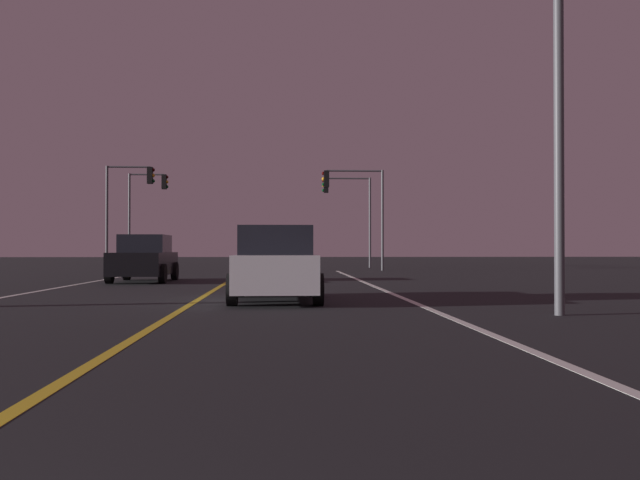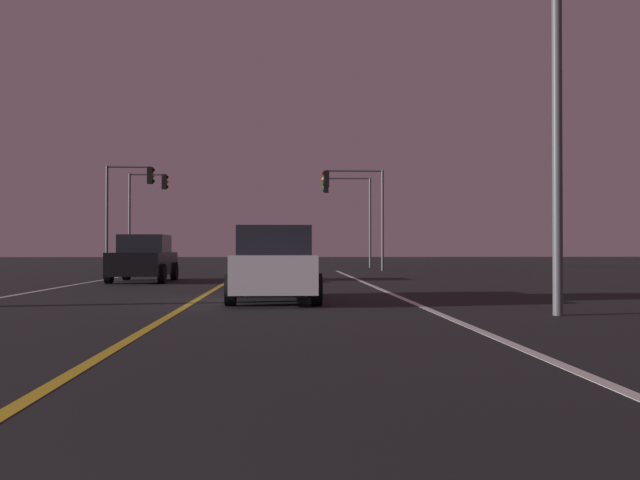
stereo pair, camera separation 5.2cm
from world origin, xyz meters
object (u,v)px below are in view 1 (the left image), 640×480
(car_lead_same_lane, at_px, (276,265))
(street_lamp_right_near, at_px, (534,31))
(car_oncoming, at_px, (144,259))
(traffic_light_far_left, at_px, (147,199))
(traffic_light_near_left, at_px, (129,194))
(traffic_light_far_right, at_px, (347,201))
(traffic_light_near_right, at_px, (353,196))

(car_lead_same_lane, xyz_separation_m, street_lamp_right_near, (4.67, -3.66, 4.30))
(car_oncoming, distance_m, traffic_light_far_left, 18.48)
(car_oncoming, relative_size, street_lamp_right_near, 0.53)
(traffic_light_near_left, bearing_deg, traffic_light_far_right, 24.16)
(traffic_light_near_right, height_order, street_lamp_right_near, street_lamp_right_near)
(traffic_light_near_left, bearing_deg, traffic_light_near_right, 0.00)
(car_lead_same_lane, relative_size, traffic_light_near_right, 0.78)
(traffic_light_near_right, xyz_separation_m, traffic_light_far_right, (0.18, 5.50, 0.08))
(street_lamp_right_near, bearing_deg, traffic_light_far_right, -89.11)
(traffic_light_far_left, bearing_deg, car_lead_same_lane, -73.49)
(car_lead_same_lane, distance_m, traffic_light_near_right, 22.65)
(traffic_light_near_left, xyz_separation_m, street_lamp_right_near, (12.74, -25.72, 0.98))
(car_lead_same_lane, height_order, street_lamp_right_near, street_lamp_right_near)
(traffic_light_far_left, relative_size, street_lamp_right_near, 0.72)
(car_lead_same_lane, xyz_separation_m, traffic_light_near_right, (4.01, 22.05, 3.27))
(car_lead_same_lane, relative_size, street_lamp_right_near, 0.53)
(car_lead_same_lane, bearing_deg, traffic_light_far_right, -8.65)
(traffic_light_near_right, height_order, traffic_light_far_right, traffic_light_far_right)
(street_lamp_right_near, bearing_deg, traffic_light_near_left, -63.64)
(traffic_light_far_right, relative_size, street_lamp_right_near, 0.70)
(car_lead_same_lane, relative_size, traffic_light_near_left, 0.76)
(traffic_light_near_right, bearing_deg, car_lead_same_lane, 79.69)
(car_oncoming, distance_m, street_lamp_right_near, 16.96)
(car_lead_same_lane, height_order, traffic_light_near_left, traffic_light_near_left)
(car_oncoming, height_order, traffic_light_near_left, traffic_light_near_left)
(traffic_light_near_left, height_order, street_lamp_right_near, street_lamp_right_near)
(car_lead_same_lane, height_order, traffic_light_far_right, traffic_light_far_right)
(traffic_light_far_right, xyz_separation_m, street_lamp_right_near, (0.48, -31.22, 0.95))
(traffic_light_near_left, height_order, traffic_light_far_left, traffic_light_far_left)
(car_oncoming, xyz_separation_m, traffic_light_far_left, (-3.31, 17.85, 3.43))
(car_oncoming, bearing_deg, traffic_light_near_right, 144.33)
(car_lead_same_lane, bearing_deg, street_lamp_right_near, -128.10)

